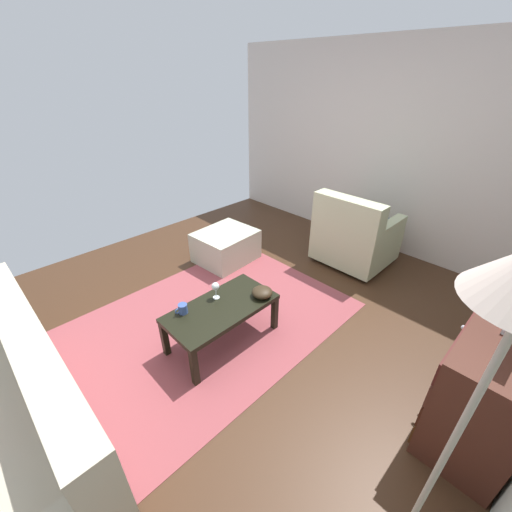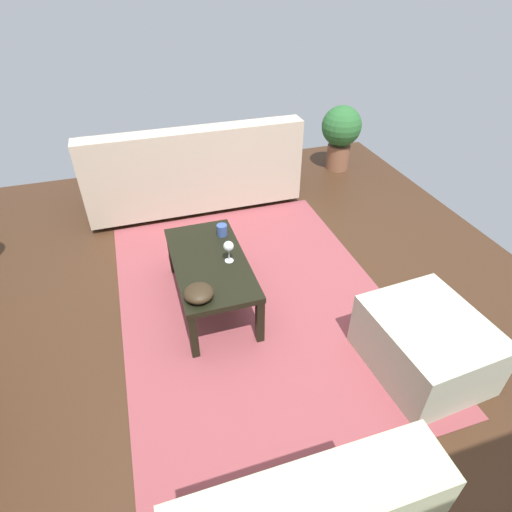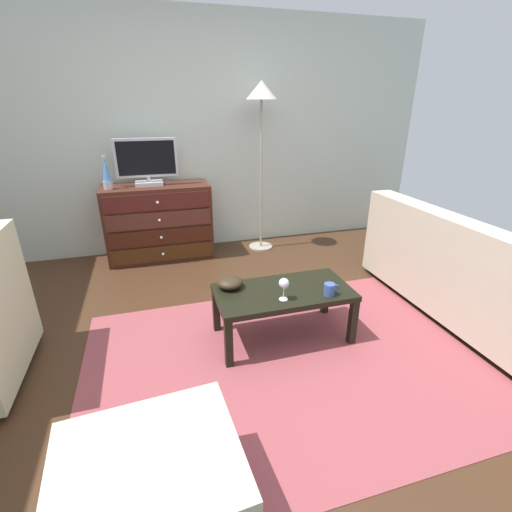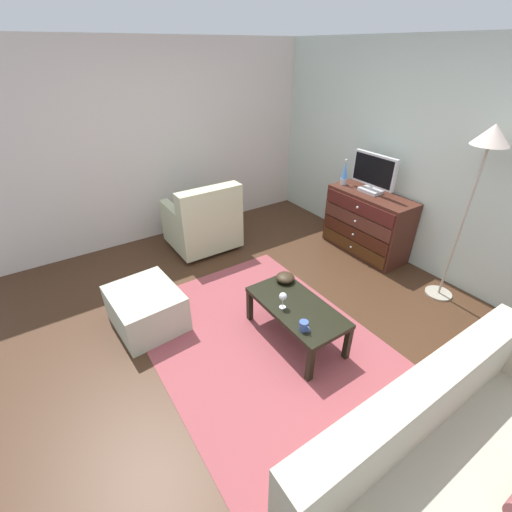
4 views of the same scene
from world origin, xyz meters
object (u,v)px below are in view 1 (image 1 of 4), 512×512
object	(u,v)px
mug	(183,309)
bowl_decorative	(262,292)
dresser	(491,379)
wine_glass	(215,287)
couch_large	(3,418)
armchair	(354,236)
ottoman	(226,246)
coffee_table	(221,311)

from	to	relation	value
mug	bowl_decorative	world-z (taller)	mug
dresser	wine_glass	xyz separation A→B (m)	(0.72, -1.94, 0.10)
couch_large	armchair	world-z (taller)	armchair
dresser	armchair	xyz separation A→B (m)	(-1.27, -1.74, -0.04)
mug	wine_glass	bearing A→B (deg)	174.62
bowl_decorative	couch_large	xyz separation A→B (m)	(1.91, -0.30, -0.10)
wine_glass	mug	world-z (taller)	wine_glass
wine_glass	ottoman	world-z (taller)	wine_glass
wine_glass	bowl_decorative	size ratio (longest dim) A/B	0.85
ottoman	couch_large	bearing A→B (deg)	20.39
wine_glass	couch_large	size ratio (longest dim) A/B	0.08
mug	armchair	distance (m)	2.33
dresser	couch_large	xyz separation A→B (m)	(2.32, -1.97, -0.08)
mug	armchair	size ratio (longest dim) A/B	0.12
mug	couch_large	xyz separation A→B (m)	(1.28, -0.00, -0.10)
ottoman	coffee_table	bearing A→B (deg)	48.95
coffee_table	ottoman	size ratio (longest dim) A/B	1.37
coffee_table	wine_glass	distance (m)	0.21
dresser	armchair	bearing A→B (deg)	-126.22
ottoman	armchair	bearing A→B (deg)	133.06
dresser	armchair	world-z (taller)	armchair
dresser	coffee_table	xyz separation A→B (m)	(0.77, -1.81, -0.07)
mug	couch_large	world-z (taller)	couch_large
dresser	armchair	distance (m)	2.16
dresser	wine_glass	world-z (taller)	dresser
dresser	ottoman	bearing A→B (deg)	-93.59
couch_large	ottoman	size ratio (longest dim) A/B	2.87
coffee_table	bowl_decorative	distance (m)	0.39
bowl_decorative	ottoman	world-z (taller)	bowl_decorative
wine_glass	armchair	xyz separation A→B (m)	(-1.99, 0.20, -0.14)
armchair	wine_glass	bearing A→B (deg)	-5.76
coffee_table	ottoman	distance (m)	1.45
wine_glass	ottoman	xyz separation A→B (m)	(-0.90, -0.97, -0.31)
coffee_table	armchair	world-z (taller)	armchair
wine_glass	armchair	size ratio (longest dim) A/B	0.17
coffee_table	armchair	distance (m)	2.04
wine_glass	armchair	distance (m)	2.01
bowl_decorative	armchair	distance (m)	1.69
wine_glass	couch_large	distance (m)	1.61
wine_glass	mug	distance (m)	0.33
couch_large	armchair	xyz separation A→B (m)	(-3.60, 0.24, 0.04)
dresser	armchair	size ratio (longest dim) A/B	1.21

